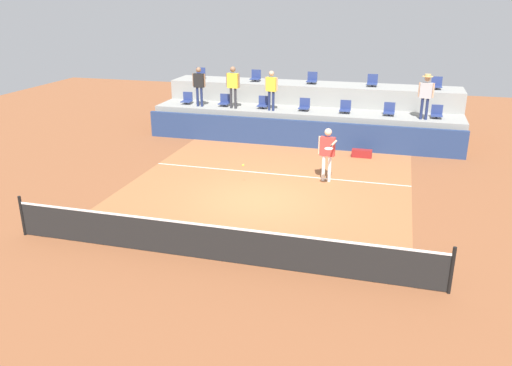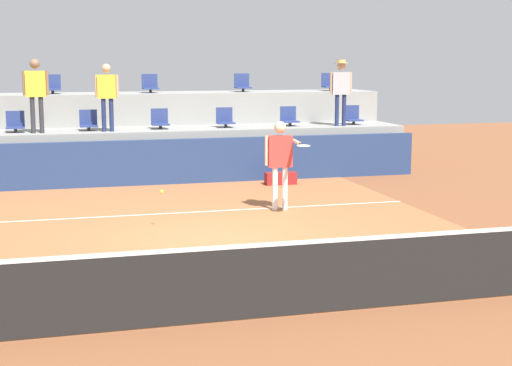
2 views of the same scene
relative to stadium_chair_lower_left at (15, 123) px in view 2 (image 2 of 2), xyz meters
The scene contains 23 objects.
ground_plane 8.19m from the stadium_chair_lower_left, 63.92° to the right, with size 40.00×40.00×0.00m, color brown.
court_inner_paint 7.32m from the stadium_chair_lower_left, 60.40° to the right, with size 9.00×10.00×0.01m, color #A36038.
court_service_line 6.17m from the stadium_chair_lower_left, 53.78° to the right, with size 9.00×0.06×0.00m, color silver.
tennis_net 11.82m from the stadium_chair_lower_left, 72.51° to the right, with size 10.48×0.08×1.07m.
sponsor_backboard 3.86m from the stadium_chair_lower_left, 19.21° to the right, with size 13.00×0.16×1.10m, color navy.
seating_tier_lower 3.64m from the stadium_chair_lower_left, ahead, with size 13.00×1.80×1.25m, color gray.
seating_tier_upper 4.02m from the stadium_chair_lower_left, 27.79° to the left, with size 13.00×1.80×2.10m, color gray.
stadium_chair_lower_left is the anchor object (origin of this frame).
stadium_chair_lower_mid_left 1.76m from the stadium_chair_lower_left, ahead, with size 0.44×0.40×0.52m.
stadium_chair_lower_center 3.56m from the stadium_chair_lower_left, ahead, with size 0.44×0.40×0.52m.
stadium_chair_lower_mid_right 5.28m from the stadium_chair_lower_left, ahead, with size 0.44×0.40×0.52m.
stadium_chair_lower_right 7.05m from the stadium_chair_lower_left, ahead, with size 0.44×0.40×0.52m.
stadium_chair_lower_far_right 8.88m from the stadium_chair_lower_left, ahead, with size 0.44×0.40×0.52m.
stadium_chair_upper_left 2.19m from the stadium_chair_lower_left, 62.83° to the left, with size 0.44×0.40×0.52m.
stadium_chair_upper_center 4.07m from the stadium_chair_lower_left, 26.88° to the left, with size 0.44×0.40×0.52m.
stadium_chair_upper_right 6.52m from the stadium_chair_lower_left, 16.18° to the left, with size 0.44×0.40×0.52m.
stadium_chair_upper_far_right 9.09m from the stadium_chair_lower_left, 11.47° to the left, with size 0.44×0.40×0.52m.
tennis_player 7.34m from the stadium_chair_lower_left, 43.95° to the right, with size 0.63×1.27×1.80m.
spectator_in_white 1.09m from the stadium_chair_lower_left, 35.83° to the right, with size 0.62×0.25×1.78m.
spectator_in_grey 2.38m from the stadium_chair_lower_left, ahead, with size 0.59×0.26×1.66m.
spectator_with_hat 8.43m from the stadium_chair_lower_left, ahead, with size 0.60×0.48×1.76m.
tennis_ball 6.79m from the stadium_chair_lower_left, 66.16° to the right, with size 0.07×0.07×0.07m.
equipment_bag 6.66m from the stadium_chair_lower_left, 17.92° to the right, with size 0.76×0.28×0.30m, color maroon.
Camera 2 is at (-2.63, -12.23, 3.02)m, focal length 53.13 mm.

